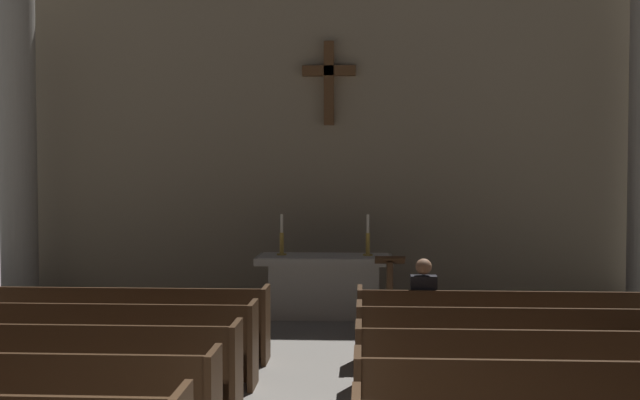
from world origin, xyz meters
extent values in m
cube|color=#422B19|center=(-2.42, 3.43, 0.42)|extent=(3.60, 0.40, 0.05)
cube|color=#422B19|center=(-2.42, 3.21, 0.70)|extent=(3.60, 0.05, 0.50)
cube|color=#422B19|center=(-2.42, 3.61, 0.20)|extent=(3.60, 0.04, 0.40)
cube|color=#422B19|center=(-0.59, 3.41, 0.47)|extent=(0.06, 0.50, 0.95)
cube|color=#422B19|center=(-2.42, 4.57, 0.42)|extent=(3.60, 0.40, 0.05)
cube|color=#422B19|center=(-2.42, 4.35, 0.70)|extent=(3.60, 0.05, 0.50)
cube|color=#422B19|center=(-2.42, 4.75, 0.20)|extent=(3.60, 0.04, 0.40)
cube|color=#422B19|center=(-0.59, 4.55, 0.47)|extent=(0.06, 0.50, 0.95)
cube|color=#422B19|center=(-2.42, 5.72, 0.42)|extent=(3.60, 0.40, 0.05)
cube|color=#422B19|center=(-2.42, 5.49, 0.70)|extent=(3.60, 0.05, 0.50)
cube|color=#422B19|center=(-2.42, 5.90, 0.20)|extent=(3.60, 0.04, 0.40)
cube|color=#422B19|center=(-0.59, 5.70, 0.47)|extent=(0.06, 0.50, 0.95)
cube|color=#422B19|center=(2.42, 2.06, 0.70)|extent=(3.60, 0.05, 0.50)
cube|color=#422B19|center=(2.42, 3.43, 0.42)|extent=(3.60, 0.40, 0.05)
cube|color=#422B19|center=(2.42, 3.21, 0.70)|extent=(3.60, 0.05, 0.50)
cube|color=#422B19|center=(2.42, 3.61, 0.20)|extent=(3.60, 0.04, 0.40)
cube|color=#422B19|center=(0.59, 3.41, 0.47)|extent=(0.06, 0.50, 0.95)
cube|color=#422B19|center=(2.42, 4.57, 0.42)|extent=(3.60, 0.40, 0.05)
cube|color=#422B19|center=(2.42, 4.35, 0.70)|extent=(3.60, 0.05, 0.50)
cube|color=#422B19|center=(2.42, 4.75, 0.20)|extent=(3.60, 0.04, 0.40)
cube|color=#422B19|center=(0.59, 4.55, 0.47)|extent=(0.06, 0.50, 0.95)
cube|color=#422B19|center=(2.42, 5.72, 0.42)|extent=(3.60, 0.40, 0.05)
cube|color=#422B19|center=(2.42, 5.49, 0.70)|extent=(3.60, 0.05, 0.50)
cube|color=#422B19|center=(2.42, 5.90, 0.20)|extent=(3.60, 0.04, 0.40)
cube|color=#422B19|center=(0.59, 5.70, 0.47)|extent=(0.06, 0.50, 0.95)
cube|color=#9E998E|center=(-5.28, 9.17, 0.10)|extent=(0.86, 0.86, 0.20)
cylinder|color=#9E998E|center=(-5.28, 9.17, 3.16)|extent=(0.62, 0.62, 6.33)
cube|color=#A8A399|center=(0.00, 8.70, 0.44)|extent=(1.76, 0.72, 0.88)
cube|color=#A8A399|center=(0.00, 8.70, 0.94)|extent=(2.20, 0.90, 0.12)
cube|color=silver|center=(0.00, 8.70, 1.00)|extent=(2.09, 0.86, 0.01)
cylinder|color=#B79338|center=(-0.70, 8.70, 1.02)|extent=(0.16, 0.16, 0.02)
cylinder|color=#B79338|center=(-0.70, 8.70, 1.19)|extent=(0.07, 0.07, 0.37)
cylinder|color=silver|center=(-0.70, 8.70, 1.53)|extent=(0.04, 0.04, 0.30)
cylinder|color=#B79338|center=(0.70, 8.70, 1.02)|extent=(0.16, 0.16, 0.02)
cylinder|color=#B79338|center=(0.70, 8.70, 1.19)|extent=(0.07, 0.07, 0.37)
cylinder|color=silver|center=(0.70, 8.70, 1.53)|extent=(0.04, 0.04, 0.30)
cube|color=gray|center=(0.00, 10.48, 3.59)|extent=(11.54, 0.25, 7.19)
cube|color=brown|center=(0.00, 10.26, 3.95)|extent=(0.18, 0.18, 1.50)
cube|color=brown|center=(0.00, 10.26, 4.18)|extent=(0.96, 0.18, 0.18)
cylinder|color=#422B19|center=(1.02, 7.50, 0.02)|extent=(0.36, 0.36, 0.04)
cylinder|color=#422B19|center=(1.02, 7.50, 0.53)|extent=(0.10, 0.10, 1.05)
cube|color=#422B19|center=(1.02, 7.50, 1.08)|extent=(0.44, 0.31, 0.15)
cube|color=#26262B|center=(1.37, 5.90, 0.23)|extent=(0.24, 0.14, 0.45)
cube|color=#26262B|center=(1.37, 5.77, 0.51)|extent=(0.28, 0.36, 0.12)
cube|color=black|center=(1.37, 5.64, 0.84)|extent=(0.32, 0.20, 0.54)
sphere|color=#9E7051|center=(1.37, 5.64, 1.22)|extent=(0.20, 0.20, 0.20)
camera|label=1|loc=(0.64, -4.05, 2.44)|focal=44.38mm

